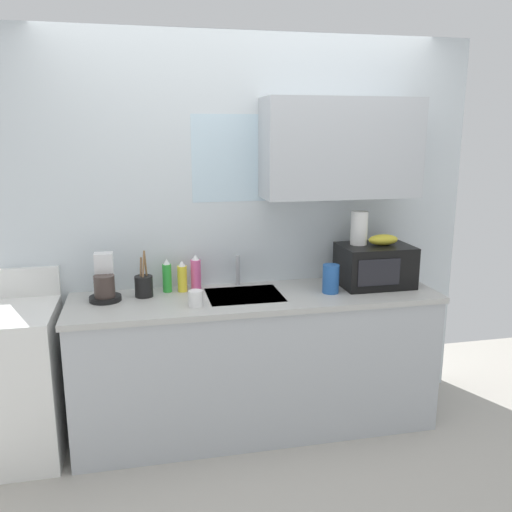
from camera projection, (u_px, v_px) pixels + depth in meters
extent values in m
cube|color=silver|center=(245.00, 230.00, 3.62)|extent=(3.06, 0.10, 2.50)
cube|color=#B2B7BC|center=(341.00, 148.00, 3.42)|extent=(1.00, 0.32, 0.62)
cube|color=silver|center=(235.00, 158.00, 3.46)|extent=(0.56, 0.02, 0.55)
cube|color=#B2B7BC|center=(256.00, 365.00, 3.48)|extent=(2.26, 0.60, 0.86)
cube|color=#B7B7B2|center=(256.00, 298.00, 3.38)|extent=(2.29, 0.63, 0.03)
cube|color=#9EA0A5|center=(244.00, 305.00, 3.39)|extent=(0.46, 0.38, 0.14)
cylinder|color=#B2B5BA|center=(238.00, 270.00, 3.56)|extent=(0.03, 0.03, 0.20)
cube|color=white|center=(7.00, 385.00, 3.16)|extent=(0.60, 0.60, 0.90)
cube|color=white|center=(8.00, 283.00, 3.31)|extent=(0.60, 0.04, 0.18)
cube|color=black|center=(375.00, 265.00, 3.56)|extent=(0.46, 0.34, 0.27)
cube|color=black|center=(379.00, 272.00, 3.38)|extent=(0.28, 0.01, 0.17)
ellipsoid|color=gold|center=(383.00, 240.00, 3.53)|extent=(0.20, 0.11, 0.07)
cylinder|color=white|center=(359.00, 228.00, 3.53)|extent=(0.11, 0.11, 0.22)
cylinder|color=black|center=(105.00, 298.00, 3.25)|extent=(0.19, 0.19, 0.03)
cylinder|color=#3F332D|center=(104.00, 286.00, 3.23)|extent=(0.12, 0.12, 0.13)
cube|color=silver|center=(105.00, 274.00, 3.29)|extent=(0.11, 0.09, 0.26)
cylinder|color=#E55999|center=(196.00, 275.00, 3.47)|extent=(0.07, 0.07, 0.19)
cone|color=white|center=(195.00, 257.00, 3.45)|extent=(0.05, 0.05, 0.04)
cylinder|color=yellow|center=(182.00, 279.00, 3.43)|extent=(0.06, 0.06, 0.17)
cone|color=white|center=(182.00, 263.00, 3.41)|extent=(0.05, 0.05, 0.04)
cylinder|color=green|center=(167.00, 278.00, 3.42)|extent=(0.06, 0.06, 0.18)
cone|color=white|center=(166.00, 262.00, 3.40)|extent=(0.04, 0.04, 0.04)
cylinder|color=#2659A5|center=(331.00, 279.00, 3.40)|extent=(0.10, 0.10, 0.18)
cylinder|color=white|center=(196.00, 298.00, 3.15)|extent=(0.08, 0.08, 0.09)
cylinder|color=black|center=(144.00, 286.00, 3.33)|extent=(0.11, 0.11, 0.13)
cylinder|color=olive|center=(141.00, 274.00, 3.31)|extent=(0.02, 0.01, 0.21)
cylinder|color=olive|center=(146.00, 270.00, 3.32)|extent=(0.03, 0.03, 0.25)
cylinder|color=olive|center=(143.00, 271.00, 3.29)|extent=(0.03, 0.03, 0.25)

